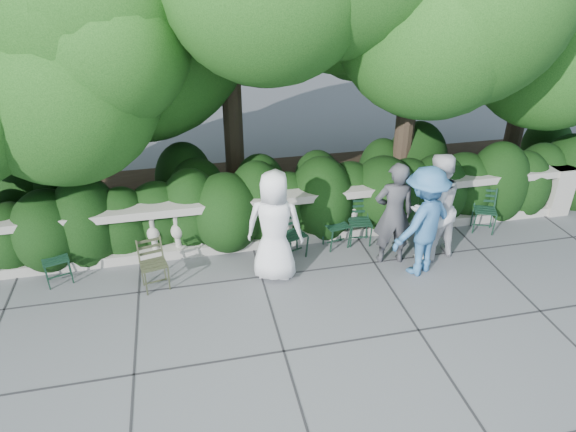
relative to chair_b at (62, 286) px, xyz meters
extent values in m
plane|color=#4F5056|center=(3.73, -1.24, 0.00)|extent=(90.00, 90.00, 0.00)
cube|color=#9E998E|center=(3.73, 0.56, 0.09)|extent=(12.00, 0.32, 0.18)
cube|color=#9E998E|center=(3.73, 0.56, 0.93)|extent=(12.00, 0.36, 0.14)
cube|color=#9E998E|center=(9.51, 0.56, 0.50)|extent=(0.44, 0.44, 1.00)
cylinder|color=#3F3023|center=(-0.27, 2.16, 1.40)|extent=(0.40, 0.40, 2.80)
ellipsoid|color=#153D10|center=(-0.27, 1.72, 3.68)|extent=(5.28, 5.28, 3.96)
cylinder|color=#3F3023|center=(3.23, 2.76, 1.70)|extent=(0.40, 0.40, 3.40)
cylinder|color=#3F3023|center=(6.73, 2.06, 1.50)|extent=(0.40, 0.40, 3.00)
ellipsoid|color=#153D10|center=(6.73, 1.60, 3.92)|extent=(5.52, 5.52, 4.14)
cylinder|color=#3F3023|center=(9.73, 2.56, 1.30)|extent=(0.40, 0.40, 2.60)
ellipsoid|color=#153D10|center=(9.73, 2.16, 3.40)|extent=(4.80, 4.80, 3.60)
imported|color=white|center=(3.46, -0.44, 0.95)|extent=(1.07, 0.86, 1.90)
imported|color=#3F3F44|center=(5.51, -0.41, 0.92)|extent=(0.73, 0.53, 1.85)
imported|color=silver|center=(6.24, -0.42, 0.97)|extent=(1.09, 0.94, 1.94)
imported|color=teal|center=(5.86, -0.81, 0.95)|extent=(1.41, 1.16, 1.90)
camera|label=1|loc=(2.15, -7.43, 5.03)|focal=32.00mm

